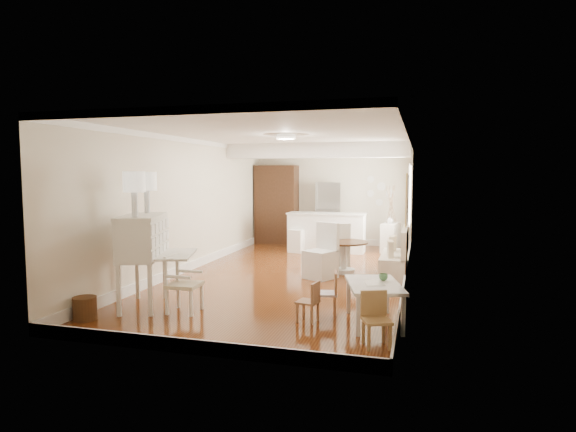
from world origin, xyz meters
The scene contains 20 objects.
room centered at (0.04, 0.32, 1.98)m, with size 9.00×9.04×2.82m.
secretary_bureau centered at (-1.62, -2.89, 0.72)m, with size 1.12×1.14×1.44m, color white.
gustavian_armchair centered at (-0.87, -2.98, 0.43)m, with size 0.49×0.49×0.86m, color white.
wicker_basket centered at (-2.05, -3.70, 0.16)m, with size 0.33×0.33×0.33m, color #4F3018.
kids_table centered at (1.90, -2.80, 0.28)m, with size 0.68×1.14×0.57m, color white.
kids_chair_a centered at (1.00, -2.94, 0.29)m, with size 0.28×0.28×0.58m, color #956643.
kids_chair_b centered at (1.19, -2.54, 0.32)m, with size 0.31×0.31×0.65m, color #A56F4B.
kids_chair_c centered at (2.02, -3.69, 0.33)m, with size 0.32×0.32×0.66m, color #A9804D.
banquette centered at (1.99, 0.50, 0.49)m, with size 0.52×1.60×0.98m, color silver.
dining_table centered at (0.98, 0.48, 0.33)m, with size 0.97×0.97×0.66m, color #452916.
slip_chair_near centered at (0.60, -0.15, 0.55)m, with size 0.52×0.54×1.09m, color white.
slip_chair_far centered at (0.72, 1.00, 0.50)m, with size 0.47×0.49×0.99m, color silver.
breakfast_counter centered at (0.10, 3.10, 0.52)m, with size 2.05×0.65×1.03m, color white.
bar_stool_left centered at (-0.62, 2.80, 0.48)m, with size 0.38×0.38×0.95m, color white.
bar_stool_right centered at (0.44, 2.86, 0.48)m, with size 0.38×0.38×0.96m, color white.
pantry_cabinet centered at (-1.60, 4.18, 1.15)m, with size 1.20×0.60×2.30m, color #381E11.
fridge centered at (0.30, 4.15, 0.90)m, with size 0.75×0.65×1.80m, color silver.
sideboard centered at (1.74, 3.50, 0.38)m, with size 0.35×0.80×0.76m, color beige.
pencil_cup centered at (2.01, -2.60, 0.62)m, with size 0.12×0.12×0.10m, color #528D58.
branch_vase centered at (1.71, 3.52, 0.85)m, with size 0.17×0.17×0.18m, color white.
Camera 1 is at (2.49, -9.33, 2.06)m, focal length 30.00 mm.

